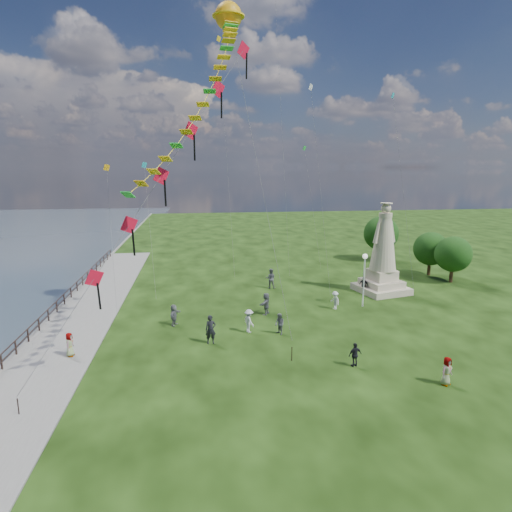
{
  "coord_description": "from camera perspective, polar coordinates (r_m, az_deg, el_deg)",
  "views": [
    {
      "loc": [
        -4.9,
        -20.52,
        11.48
      ],
      "look_at": [
        -1.0,
        8.0,
        5.5
      ],
      "focal_mm": 30.0,
      "sensor_mm": 36.0,
      "label": 1
    }
  ],
  "objects": [
    {
      "name": "person_2",
      "position": [
        30.57,
        -0.94,
        -8.64
      ],
      "size": [
        0.96,
        1.21,
        1.67
      ],
      "primitive_type": "imported",
      "rotation": [
        0.0,
        0.0,
        2.0
      ],
      "color": "silver",
      "rests_on": "ground"
    },
    {
      "name": "person_1",
      "position": [
        30.24,
        3.16,
        -9.05
      ],
      "size": [
        0.73,
        0.86,
        1.52
      ],
      "primitive_type": "imported",
      "rotation": [
        0.0,
        0.0,
        -1.13
      ],
      "color": "#595960",
      "rests_on": "ground"
    },
    {
      "name": "statue",
      "position": [
        41.26,
        16.57,
        -0.4
      ],
      "size": [
        4.96,
        4.96,
        8.36
      ],
      "rotation": [
        0.0,
        0.0,
        0.24
      ],
      "color": "#C3B293",
      "rests_on": "ground"
    },
    {
      "name": "person_9",
      "position": [
        40.96,
        14.14,
        -3.77
      ],
      "size": [
        0.95,
        1.0,
        1.57
      ],
      "primitive_type": "imported",
      "rotation": [
        0.0,
        0.0,
        -0.86
      ],
      "color": "black",
      "rests_on": "ground"
    },
    {
      "name": "person_3",
      "position": [
        26.31,
        13.07,
        -12.7
      ],
      "size": [
        0.94,
        0.65,
        1.46
      ],
      "primitive_type": "imported",
      "rotation": [
        0.0,
        0.0,
        3.4
      ],
      "color": "black",
      "rests_on": "ground"
    },
    {
      "name": "lamppost",
      "position": [
        36.48,
        14.26,
        -1.66
      ],
      "size": [
        0.42,
        0.42,
        4.52
      ],
      "color": "silver",
      "rests_on": "ground"
    },
    {
      "name": "tree_row",
      "position": [
        51.48,
        20.03,
        1.71
      ],
      "size": [
        6.82,
        14.75,
        5.58
      ],
      "color": "#382314",
      "rests_on": "ground"
    },
    {
      "name": "person_10",
      "position": [
        29.08,
        -23.57,
        -10.95
      ],
      "size": [
        0.55,
        0.79,
        1.5
      ],
      "primitive_type": "imported",
      "rotation": [
        0.0,
        0.0,
        1.43
      ],
      "color": "#595960",
      "rests_on": "ground"
    },
    {
      "name": "person_11",
      "position": [
        34.13,
        1.35,
        -6.36
      ],
      "size": [
        1.45,
        1.76,
        1.76
      ],
      "primitive_type": "imported",
      "rotation": [
        0.0,
        0.0,
        4.17
      ],
      "color": "#595960",
      "rests_on": "ground"
    },
    {
      "name": "person_8",
      "position": [
        35.96,
        10.49,
        -5.82
      ],
      "size": [
        0.82,
        1.09,
        1.51
      ],
      "primitive_type": "imported",
      "rotation": [
        0.0,
        0.0,
        -1.21
      ],
      "color": "silver",
      "rests_on": "ground"
    },
    {
      "name": "small_kites",
      "position": [
        44.26,
        0.87,
        16.15
      ],
      "size": [
        27.89,
        18.99,
        30.19
      ],
      "color": "teal",
      "rests_on": "ground"
    },
    {
      "name": "person_7",
      "position": [
        41.32,
        1.97,
        -3.01
      ],
      "size": [
        1.03,
        0.75,
        1.93
      ],
      "primitive_type": "imported",
      "rotation": [
        0.0,
        0.0,
        2.95
      ],
      "color": "#595960",
      "rests_on": "ground"
    },
    {
      "name": "person_5",
      "position": [
        32.4,
        -10.87,
        -7.72
      ],
      "size": [
        1.14,
        1.63,
        1.61
      ],
      "primitive_type": "imported",
      "rotation": [
        0.0,
        0.0,
        1.2
      ],
      "color": "#595960",
      "rests_on": "ground"
    },
    {
      "name": "person_4",
      "position": [
        25.81,
        24.07,
        -13.83
      ],
      "size": [
        0.9,
        0.77,
        1.57
      ],
      "primitive_type": "imported",
      "rotation": [
        0.0,
        0.0,
        0.48
      ],
      "color": "#595960",
      "rests_on": "ground"
    },
    {
      "name": "person_0",
      "position": [
        28.82,
        -6.06,
        -9.73
      ],
      "size": [
        0.74,
        0.53,
        1.93
      ],
      "primitive_type": "imported",
      "rotation": [
        0.0,
        0.0,
        0.09
      ],
      "color": "black",
      "rests_on": "ground"
    },
    {
      "name": "serpent_kite",
      "position": [
        32.42,
        -3.79,
        29.03
      ],
      "size": [
        8.74,
        13.05,
        22.26
      ],
      "color": "black",
      "rests_on": "ground"
    },
    {
      "name": "red_kite_train",
      "position": [
        25.16,
        -10.92,
        12.45
      ],
      "size": [
        12.17,
        9.35,
        19.16
      ],
      "color": "black",
      "rests_on": "ground"
    },
    {
      "name": "waterfront",
      "position": [
        33.33,
        -25.69,
        -9.74
      ],
      "size": [
        200.0,
        200.0,
        1.51
      ],
      "color": "#2D3944",
      "rests_on": "ground"
    }
  ]
}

